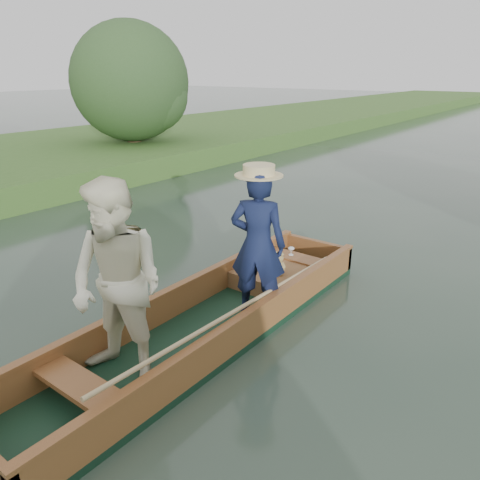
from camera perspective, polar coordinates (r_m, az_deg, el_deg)
The scene contains 3 objects.
ground at distance 5.31m, azimuth -4.01°, elevation -11.47°, with size 120.00×120.00×0.00m, color #283D30.
trees_far at distance 8.65m, azimuth 14.58°, elevation 16.43°, with size 21.19×7.94×4.19m.
punt at distance 4.78m, azimuth -6.38°, elevation -5.86°, with size 1.19×5.00×1.96m.
Camera 1 is at (3.02, -3.37, 2.78)m, focal length 35.00 mm.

